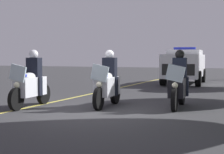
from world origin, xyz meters
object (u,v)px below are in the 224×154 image
Objects in this scene: police_motorcycle_lead_left at (31,84)px; police_motorcycle_lead_right at (108,84)px; police_suv at (184,65)px; police_motorcycle_trailing at (179,84)px.

police_motorcycle_lead_left is 1.00× the size of police_motorcycle_lead_right.
police_motorcycle_lead_right is at bearing -1.68° from police_suv.
police_motorcycle_lead_left is at bearing -64.37° from police_motorcycle_lead_right.
police_motorcycle_trailing is (-1.62, 4.09, 0.00)m from police_motorcycle_lead_left.
police_suv is at bearing 178.32° from police_motorcycle_lead_right.
police_motorcycle_lead_right is 0.43× the size of police_suv.
police_motorcycle_lead_right and police_motorcycle_trailing have the same top height.
police_suv reaches higher than police_motorcycle_lead_right.
police_suv is (-9.29, -1.73, 0.37)m from police_motorcycle_trailing.
police_suv is at bearing -169.46° from police_motorcycle_trailing.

